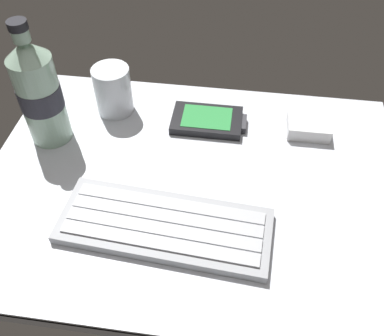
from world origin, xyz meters
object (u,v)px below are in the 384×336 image
at_px(keyboard, 165,226).
at_px(water_bottle, 39,92).
at_px(juice_cup, 113,92).
at_px(charger_block, 308,126).
at_px(handheld_device, 208,120).

bearing_deg(keyboard, water_bottle, 143.97).
bearing_deg(water_bottle, juice_cup, 43.16).
distance_m(keyboard, charger_block, 0.31).
height_order(handheld_device, water_bottle, water_bottle).
bearing_deg(juice_cup, water_bottle, -136.84).
bearing_deg(handheld_device, keyboard, -98.38).
bearing_deg(charger_block, water_bottle, -170.74).
bearing_deg(charger_block, juice_cup, 177.80).
bearing_deg(charger_block, handheld_device, -179.11).
xyz_separation_m(keyboard, juice_cup, (-0.13, 0.24, 0.03)).
bearing_deg(handheld_device, water_bottle, -165.35).
bearing_deg(water_bottle, charger_block, 9.26).
bearing_deg(keyboard, charger_block, 48.51).
bearing_deg(handheld_device, charger_block, 0.89).
xyz_separation_m(water_bottle, charger_block, (0.43, 0.07, -0.08)).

